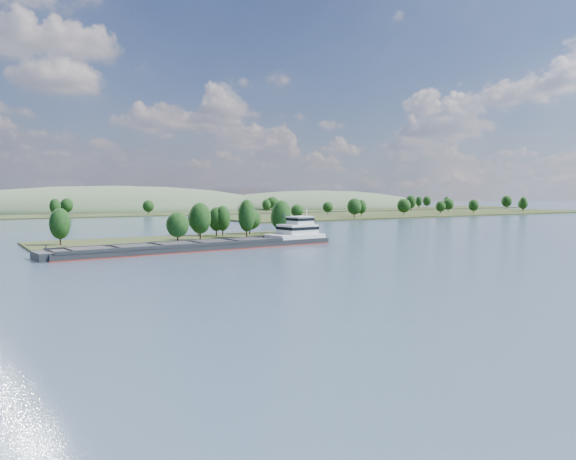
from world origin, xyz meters
TOP-DOWN VIEW (x-y plane):
  - ground at (0.00, 120.00)m, footprint 1800.00×1800.00m
  - tree_island at (7.85, 178.82)m, footprint 100.00×31.73m
  - right_bank at (231.80, 299.61)m, footprint 320.00×90.00m
  - back_shoreline at (8.61, 399.84)m, footprint 900.00×60.00m
  - hill_east at (260.00, 470.00)m, footprint 260.00×140.00m
  - hill_west at (60.00, 500.00)m, footprint 320.00×160.00m
  - cargo_barge at (-0.99, 147.34)m, footprint 89.33×17.68m

SIDE VIEW (x-z plane):
  - ground at x=0.00m, z-range 0.00..0.00m
  - hill_east at x=260.00m, z-range -18.00..18.00m
  - hill_west at x=60.00m, z-range -22.00..22.00m
  - back_shoreline at x=8.61m, z-range -5.99..7.20m
  - right_bank at x=231.80m, z-range -6.37..8.34m
  - cargo_barge at x=-0.99m, z-range -4.49..7.52m
  - tree_island at x=7.85m, z-range -3.36..11.33m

